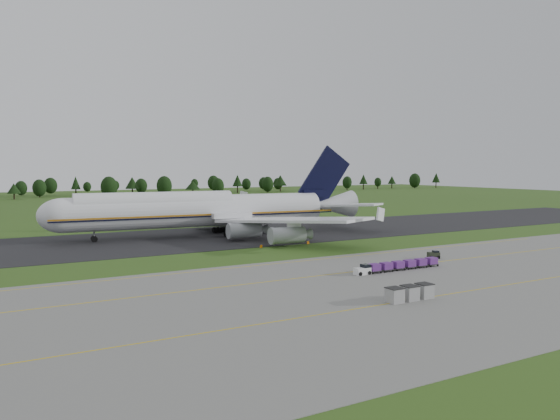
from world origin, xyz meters
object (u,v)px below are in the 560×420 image
aircraft (206,210)px  utility_cart (433,255)px  baggage_train (397,265)px  uld_row (410,293)px  edge_markers (285,245)px

aircraft → utility_cart: (23.31, -49.67, -5.61)m
baggage_train → uld_row: 19.34m
baggage_train → edge_markers: 31.83m
baggage_train → utility_cart: 14.35m
utility_cart → uld_row: 32.47m
baggage_train → edge_markers: bearing=93.4°
baggage_train → edge_markers: size_ratio=1.40×
aircraft → baggage_train: bearing=-79.7°
baggage_train → aircraft: bearing=100.3°
aircraft → edge_markers: aircraft is taller
utility_cart → uld_row: bearing=-140.0°
aircraft → utility_cart: size_ratio=34.27×
aircraft → baggage_train: aircraft is taller
aircraft → utility_cart: aircraft is taller
aircraft → edge_markers: 25.36m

